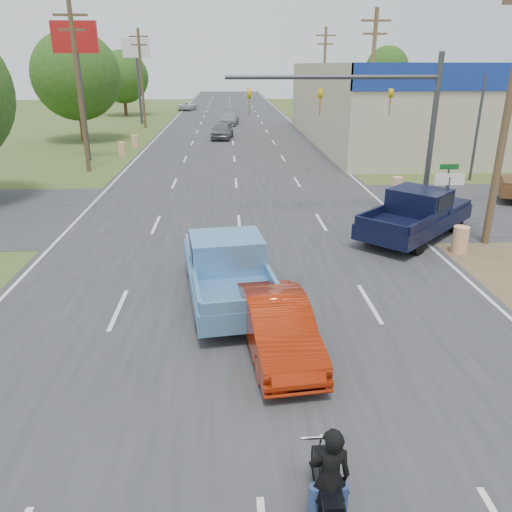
{
  "coord_description": "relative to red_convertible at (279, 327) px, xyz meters",
  "views": [
    {
      "loc": [
        -0.39,
        -4.79,
        6.49
      ],
      "look_at": [
        0.34,
        8.68,
        1.3
      ],
      "focal_mm": 35.0,
      "sensor_mm": 36.0,
      "label": 1
    }
  ],
  "objects": [
    {
      "name": "main_road",
      "position": [
        -0.7,
        34.44,
        -0.67
      ],
      "size": [
        15.0,
        180.0,
        0.02
      ],
      "primitive_type": "cube",
      "color": "#2D2D30",
      "rests_on": "ground"
    },
    {
      "name": "cross_road",
      "position": [
        -0.7,
        12.44,
        -0.67
      ],
      "size": [
        120.0,
        10.0,
        0.02
      ],
      "primitive_type": "cube",
      "color": "#2D2D30",
      "rests_on": "ground"
    },
    {
      "name": "utility_pole_1",
      "position": [
        8.8,
        7.44,
        4.64
      ],
      "size": [
        2.0,
        0.28,
        10.0
      ],
      "color": "#4C3823",
      "rests_on": "ground"
    },
    {
      "name": "utility_pole_2",
      "position": [
        8.8,
        25.44,
        4.64
      ],
      "size": [
        2.0,
        0.28,
        10.0
      ],
      "color": "#4C3823",
      "rests_on": "ground"
    },
    {
      "name": "utility_pole_3",
      "position": [
        8.8,
        43.44,
        4.64
      ],
      "size": [
        2.0,
        0.28,
        10.0
      ],
      "color": "#4C3823",
      "rests_on": "ground"
    },
    {
      "name": "utility_pole_5",
      "position": [
        -10.2,
        22.44,
        4.64
      ],
      "size": [
        2.0,
        0.28,
        10.0
      ],
      "color": "#4C3823",
      "rests_on": "ground"
    },
    {
      "name": "utility_pole_6",
      "position": [
        -10.2,
        46.44,
        4.64
      ],
      "size": [
        2.0,
        0.28,
        10.0
      ],
      "color": "#4C3823",
      "rests_on": "ground"
    },
    {
      "name": "tree_1",
      "position": [
        -14.2,
        36.44,
        4.89
      ],
      "size": [
        7.56,
        7.56,
        9.36
      ],
      "color": "#422D19",
      "rests_on": "ground"
    },
    {
      "name": "tree_2",
      "position": [
        -14.9,
        60.44,
        4.27
      ],
      "size": [
        6.72,
        6.72,
        8.32
      ],
      "color": "#422D19",
      "rests_on": "ground"
    },
    {
      "name": "tree_5",
      "position": [
        29.3,
        89.44,
        5.2
      ],
      "size": [
        7.98,
        7.98,
        9.88
      ],
      "color": "#422D19",
      "rests_on": "ground"
    },
    {
      "name": "tree_6",
      "position": [
        -30.7,
        89.44,
        5.82
      ],
      "size": [
        8.82,
        8.82,
        10.92
      ],
      "color": "#422D19",
      "rests_on": "ground"
    },
    {
      "name": "barrel_0",
      "position": [
        7.3,
        6.44,
        -0.18
      ],
      "size": [
        0.56,
        0.56,
        1.0
      ],
      "primitive_type": "cylinder",
      "color": "orange",
      "rests_on": "ground"
    },
    {
      "name": "barrel_1",
      "position": [
        7.7,
        14.94,
        -0.18
      ],
      "size": [
        0.56,
        0.56,
        1.0
      ],
      "primitive_type": "cylinder",
      "color": "orange",
      "rests_on": "ground"
    },
    {
      "name": "barrel_2",
      "position": [
        -9.2,
        28.44,
        -0.18
      ],
      "size": [
        0.56,
        0.56,
        1.0
      ],
      "primitive_type": "cylinder",
      "color": "orange",
      "rests_on": "ground"
    },
    {
      "name": "barrel_3",
      "position": [
        -8.9,
        32.44,
        -0.18
      ],
      "size": [
        0.56,
        0.56,
        1.0
      ],
      "primitive_type": "cylinder",
      "color": "orange",
      "rests_on": "ground"
    },
    {
      "name": "pole_sign_left_near",
      "position": [
        -11.2,
        26.44,
        6.49
      ],
      "size": [
        3.0,
        0.35,
        9.2
      ],
      "color": "#3F3F44",
      "rests_on": "ground"
    },
    {
      "name": "pole_sign_left_far",
      "position": [
        -11.2,
        50.44,
        6.49
      ],
      "size": [
        3.0,
        0.35,
        9.2
      ],
      "color": "#3F3F44",
      "rests_on": "ground"
    },
    {
      "name": "lane_sign",
      "position": [
        7.5,
        8.44,
        1.22
      ],
      "size": [
        1.2,
        0.08,
        2.52
      ],
      "color": "#3F3F44",
      "rests_on": "ground"
    },
    {
      "name": "street_name_sign",
      "position": [
        8.1,
        9.94,
        0.93
      ],
      "size": [
        0.8,
        0.08,
        2.61
      ],
      "color": "#3F3F44",
      "rests_on": "ground"
    },
    {
      "name": "signal_mast",
      "position": [
        5.12,
        11.44,
        4.12
      ],
      "size": [
        9.12,
        0.4,
        7.0
      ],
      "color": "#3F3F44",
      "rests_on": "ground"
    },
    {
      "name": "red_convertible",
      "position": [
        0.0,
        0.0,
        0.0
      ],
      "size": [
        1.9,
        4.27,
        1.36
      ],
      "primitive_type": "imported",
      "rotation": [
        0.0,
        0.0,
        0.11
      ],
      "color": "#941E06",
      "rests_on": "ground"
    },
    {
      "name": "motorcycle",
      "position": [
        0.26,
        -4.94,
        -0.2
      ],
      "size": [
        0.66,
        2.13,
        1.08
      ],
      "rotation": [
        0.0,
        0.0,
        -0.0
      ],
      "color": "black",
      "rests_on": "ground"
    },
    {
      "name": "rider",
      "position": [
        0.26,
        -4.89,
        0.17
      ],
      "size": [
        0.63,
        0.41,
        1.71
      ],
      "primitive_type": "imported",
      "rotation": [
        0.0,
        0.0,
        3.14
      ],
      "color": "black",
      "rests_on": "ground"
    },
    {
      "name": "blue_pickup",
      "position": [
        -1.22,
        3.2,
        0.28
      ],
      "size": [
        2.96,
        5.98,
        1.9
      ],
      "rotation": [
        0.0,
        0.0,
        0.13
      ],
      "color": "black",
      "rests_on": "ground"
    },
    {
      "name": "navy_pickup",
      "position": [
        6.37,
        8.37,
        0.3
      ],
      "size": [
        5.75,
        5.73,
        1.95
      ],
      "rotation": [
        0.0,
        0.0,
        -0.79
      ],
      "color": "black",
      "rests_on": "ground"
    },
    {
      "name": "distant_car_grey",
      "position": [
        -1.65,
        37.09,
        0.07
      ],
      "size": [
        2.32,
        4.62,
        1.51
      ],
      "primitive_type": "imported",
      "rotation": [
        0.0,
        0.0,
        -0.12
      ],
      "color": "slate",
      "rests_on": "ground"
    },
    {
      "name": "distant_car_silver",
      "position": [
        -0.99,
        48.66,
        0.03
      ],
      "size": [
        2.56,
        5.11,
        1.42
      ],
      "primitive_type": "imported",
      "rotation": [
        0.0,
        0.0,
        -0.12
      ],
      "color": "#98989C",
      "rests_on": "ground"
    },
    {
      "name": "distant_car_white",
      "position": [
        -7.2,
        68.75,
        -0.05
      ],
      "size": [
        2.82,
        4.81,
        1.26
      ],
      "primitive_type": "imported",
      "rotation": [
        0.0,
        0.0,
        2.97
      ],
      "color": "silver",
      "rests_on": "ground"
    }
  ]
}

